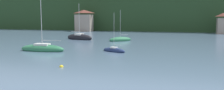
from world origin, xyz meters
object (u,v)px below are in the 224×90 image
shore_building_westcentral (223,24)px  sailboat_far_8 (79,38)px  mooring_buoy_near (61,67)px  sailboat_mid_5 (42,49)px  sailboat_mid_4 (114,50)px  shore_building_west (84,21)px  sailboat_far_0 (120,40)px

shore_building_westcentral → sailboat_far_8: bearing=-138.0°
mooring_buoy_near → sailboat_far_8: bearing=112.1°
sailboat_mid_5 → mooring_buoy_near: sailboat_mid_5 is taller
sailboat_mid_4 → sailboat_far_8: bearing=-27.5°
sailboat_mid_4 → sailboat_far_8: 22.46m
sailboat_mid_4 → sailboat_mid_5: 11.51m
sailboat_far_8 → mooring_buoy_near: size_ratio=20.66×
shore_building_west → sailboat_mid_5: bearing=-72.4°
sailboat_mid_5 → sailboat_far_0: bearing=-115.9°
shore_building_westcentral → sailboat_mid_5: sailboat_mid_5 is taller
mooring_buoy_near → sailboat_mid_4: bearing=80.2°
sailboat_mid_4 → sailboat_far_8: sailboat_far_8 is taller
sailboat_far_0 → sailboat_mid_5: sailboat_mid_5 is taller
sailboat_far_0 → sailboat_mid_4: (3.49, -16.52, -0.08)m
sailboat_far_0 → sailboat_mid_4: size_ratio=1.18×
shore_building_west → sailboat_far_8: sailboat_far_8 is taller
shore_building_westcentral → sailboat_mid_5: size_ratio=0.75×
mooring_buoy_near → sailboat_mid_5: bearing=132.9°
shore_building_westcentral → sailboat_mid_4: size_ratio=1.12×
mooring_buoy_near → sailboat_far_0: bearing=92.6°
sailboat_far_0 → sailboat_far_8: bearing=-47.7°
shore_building_westcentral → shore_building_west: bearing=179.9°
shore_building_west → sailboat_far_8: bearing=-67.4°
sailboat_mid_4 → sailboat_mid_5: size_ratio=0.67×
shore_building_west → mooring_buoy_near: (26.11, -63.52, -4.22)m
sailboat_far_0 → mooring_buoy_near: (1.34, -28.96, -0.31)m
shore_building_west → sailboat_mid_4: size_ratio=1.38×
sailboat_far_8 → mooring_buoy_near: bearing=-54.0°
sailboat_mid_4 → sailboat_mid_5: (-11.18, -2.74, 0.16)m
sailboat_mid_4 → mooring_buoy_near: size_ratio=13.83×
shore_building_westcentral → sailboat_mid_4: 56.11m
shore_building_westcentral → sailboat_far_8: size_ratio=0.75×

